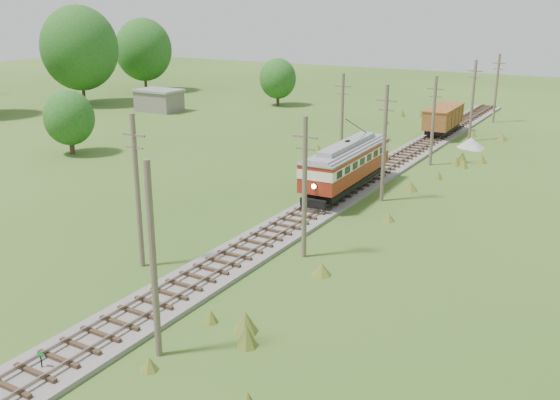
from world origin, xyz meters
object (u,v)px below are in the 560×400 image
Objects in this scene: gondola at (443,118)px; gravel_pile at (472,143)px; switch_marker at (41,359)px; streetcar at (347,162)px.

gravel_pile is at bearing -48.13° from gondola.
switch_marker is 0.09× the size of streetcar.
streetcar is 1.45× the size of gondola.
streetcar is 26.84m from gondola.
gondola is 6.80m from gravel_pile.
gondola is (-0.00, 26.84, -0.54)m from streetcar.
streetcar is 22.61m from gravel_pile.
gravel_pile is (4.75, 51.90, -0.13)m from switch_marker.
streetcar reaches higher than gravel_pile.
switch_marker is 56.71m from gondola.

